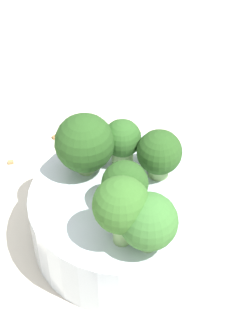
{
  "coord_description": "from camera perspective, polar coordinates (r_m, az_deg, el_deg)",
  "views": [
    {
      "loc": [
        0.32,
        0.02,
        0.39
      ],
      "look_at": [
        0.0,
        0.0,
        0.09
      ],
      "focal_mm": 60.0,
      "sensor_mm": 36.0,
      "label": 1
    }
  ],
  "objects": [
    {
      "name": "ground_plane",
      "position": [
        0.5,
        -0.0,
        -7.07
      ],
      "size": [
        3.0,
        3.0,
        0.0
      ],
      "primitive_type": "plane",
      "color": "beige"
    },
    {
      "name": "bowl",
      "position": [
        0.48,
        -0.0,
        -4.99
      ],
      "size": [
        0.16,
        0.16,
        0.05
      ],
      "primitive_type": "cylinder",
      "color": "silver",
      "rests_on": "ground_plane"
    },
    {
      "name": "broccoli_floret_0",
      "position": [
        0.44,
        -0.16,
        -1.7
      ],
      "size": [
        0.04,
        0.04,
        0.04
      ],
      "color": "#7A9E5B",
      "rests_on": "bowl"
    },
    {
      "name": "broccoli_floret_1",
      "position": [
        0.46,
        -4.23,
        2.5
      ],
      "size": [
        0.05,
        0.05,
        0.06
      ],
      "color": "#7A9E5B",
      "rests_on": "bowl"
    },
    {
      "name": "broccoli_floret_2",
      "position": [
        0.4,
        2.32,
        -5.51
      ],
      "size": [
        0.04,
        0.04,
        0.05
      ],
      "color": "#8EB770",
      "rests_on": "bowl"
    },
    {
      "name": "broccoli_floret_3",
      "position": [
        0.4,
        -0.91,
        -3.93
      ],
      "size": [
        0.04,
        0.04,
        0.06
      ],
      "color": "#84AD66",
      "rests_on": "bowl"
    },
    {
      "name": "broccoli_floret_4",
      "position": [
        0.46,
        3.41,
        1.49
      ],
      "size": [
        0.04,
        0.04,
        0.04
      ],
      "color": "#84AD66",
      "rests_on": "bowl"
    },
    {
      "name": "broccoli_floret_5",
      "position": [
        0.47,
        -0.39,
        2.78
      ],
      "size": [
        0.03,
        0.03,
        0.04
      ],
      "color": "#8EB770",
      "rests_on": "bowl"
    },
    {
      "name": "almond_crumb_2",
      "position": [
        0.6,
        -7.24,
        3.25
      ],
      "size": [
        0.01,
        0.01,
        0.01
      ],
      "primitive_type": "cube",
      "rotation": [
        0.0,
        0.0,
        5.41
      ],
      "color": "olive",
      "rests_on": "ground_plane"
    },
    {
      "name": "almond_crumb_3",
      "position": [
        0.58,
        -11.66,
        0.69
      ],
      "size": [
        0.01,
        0.01,
        0.01
      ],
      "primitive_type": "cube",
      "rotation": [
        0.0,
        0.0,
        4.95
      ],
      "color": "#AD7F4C",
      "rests_on": "ground_plane"
    }
  ]
}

